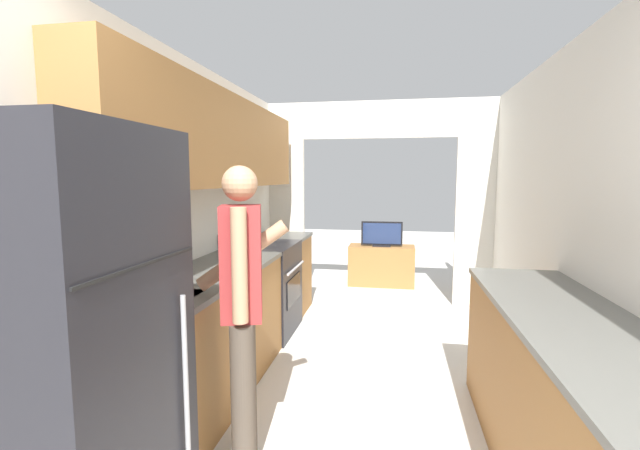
% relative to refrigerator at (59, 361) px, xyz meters
% --- Properties ---
extents(wall_left, '(0.38, 7.03, 2.50)m').
position_rel_refrigerator_xyz_m(wall_left, '(-0.32, 1.50, 0.64)').
color(wall_left, silver).
rests_on(wall_left, ground_plane).
extents(wall_right, '(0.06, 7.03, 2.50)m').
position_rel_refrigerator_xyz_m(wall_right, '(2.43, 1.06, 0.37)').
color(wall_right, silver).
rests_on(wall_right, ground_plane).
extents(wall_far_with_doorway, '(3.17, 0.06, 2.50)m').
position_rel_refrigerator_xyz_m(wall_far_with_doorway, '(1.01, 4.01, 0.58)').
color(wall_far_with_doorway, silver).
rests_on(wall_far_with_doorway, ground_plane).
extents(counter_left, '(0.62, 3.39, 0.90)m').
position_rel_refrigerator_xyz_m(counter_left, '(-0.07, 1.87, -0.43)').
color(counter_left, '#9E6B38').
rests_on(counter_left, ground_plane).
extents(counter_right, '(0.62, 2.32, 0.90)m').
position_rel_refrigerator_xyz_m(counter_right, '(2.10, 0.77, -0.43)').
color(counter_right, '#9E6B38').
rests_on(counter_right, ground_plane).
extents(refrigerator, '(0.77, 0.73, 1.76)m').
position_rel_refrigerator_xyz_m(refrigerator, '(0.00, 0.00, 0.00)').
color(refrigerator, black).
rests_on(refrigerator, ground_plane).
extents(range_oven, '(0.66, 0.79, 1.04)m').
position_rel_refrigerator_xyz_m(range_oven, '(-0.06, 2.72, -0.42)').
color(range_oven, black).
rests_on(range_oven, ground_plane).
extents(person, '(0.52, 0.44, 1.63)m').
position_rel_refrigerator_xyz_m(person, '(0.44, 0.77, -0.00)').
color(person, '#4C4238').
rests_on(person, ground_plane).
extents(tv_cabinet, '(0.95, 0.42, 0.58)m').
position_rel_refrigerator_xyz_m(tv_cabinet, '(1.05, 4.87, -0.59)').
color(tv_cabinet, '#9E6B38').
rests_on(tv_cabinet, ground_plane).
extents(television, '(0.59, 0.16, 0.36)m').
position_rel_refrigerator_xyz_m(television, '(1.05, 4.83, -0.12)').
color(television, black).
rests_on(television, tv_cabinet).
extents(knife, '(0.08, 0.31, 0.02)m').
position_rel_refrigerator_xyz_m(knife, '(-0.15, 3.23, 0.03)').
color(knife, '#B7B7BC').
rests_on(knife, counter_left).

